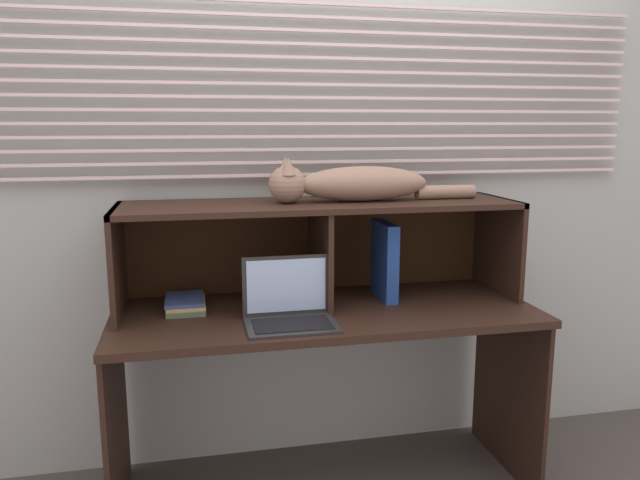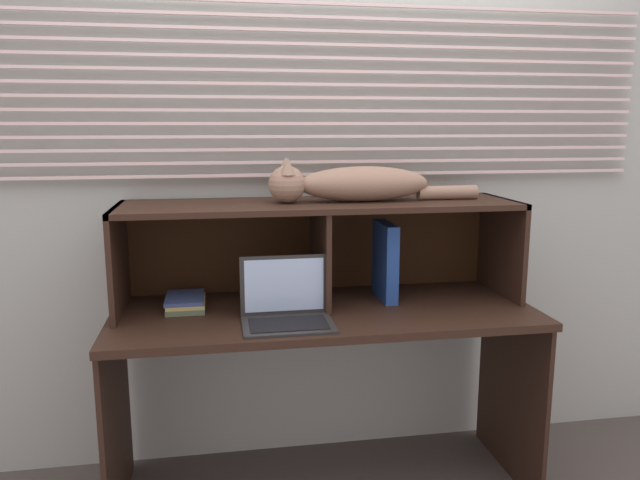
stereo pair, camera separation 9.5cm
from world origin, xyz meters
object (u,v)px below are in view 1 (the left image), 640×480
(cat, at_px, (351,184))
(binder_upright, at_px, (384,260))
(laptop, at_px, (290,309))
(book_stack, at_px, (186,304))

(cat, relative_size, binder_upright, 2.71)
(cat, xyz_separation_m, laptop, (-0.29, -0.24, -0.42))
(laptop, relative_size, book_stack, 1.49)
(laptop, xyz_separation_m, binder_upright, (0.43, 0.24, 0.11))
(binder_upright, xyz_separation_m, book_stack, (-0.79, -0.00, -0.13))
(cat, distance_m, laptop, 0.56)
(cat, height_order, binder_upright, cat)
(cat, distance_m, book_stack, 0.79)
(cat, height_order, laptop, cat)
(cat, relative_size, laptop, 2.62)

